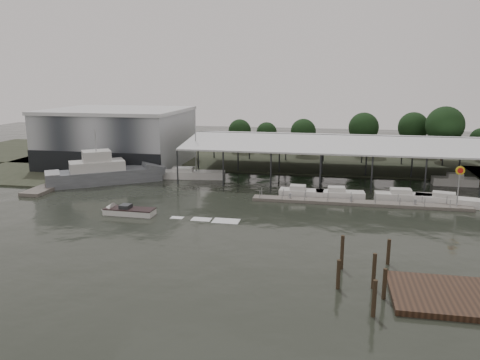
% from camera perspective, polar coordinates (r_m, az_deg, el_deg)
% --- Properties ---
extents(ground, '(200.00, 200.00, 0.00)m').
position_cam_1_polar(ground, '(54.78, -1.08, -4.94)').
color(ground, black).
rests_on(ground, ground).
extents(land_strip_far, '(140.00, 30.00, 0.30)m').
position_cam_1_polar(land_strip_far, '(95.13, 4.22, 2.66)').
color(land_strip_far, '#393D2E').
rests_on(land_strip_far, ground).
extents(land_strip_west, '(20.00, 40.00, 0.30)m').
position_cam_1_polar(land_strip_west, '(97.16, -20.85, 2.07)').
color(land_strip_west, '#393D2E').
rests_on(land_strip_west, ground).
extents(storage_warehouse, '(24.50, 20.50, 10.50)m').
position_cam_1_polar(storage_warehouse, '(90.60, -14.63, 5.10)').
color(storage_warehouse, '#A4A9AF').
rests_on(storage_warehouse, ground).
extents(covered_boat_shed, '(58.24, 24.00, 6.96)m').
position_cam_1_polar(covered_boat_shed, '(79.96, 15.29, 4.72)').
color(covered_boat_shed, silver).
rests_on(covered_boat_shed, ground).
extents(trawler_dock, '(3.00, 18.00, 0.50)m').
position_cam_1_polar(trawler_dock, '(78.60, -20.71, -0.15)').
color(trawler_dock, slate).
rests_on(trawler_dock, ground).
extents(floating_dock, '(28.00, 2.00, 1.40)m').
position_cam_1_polar(floating_dock, '(63.33, 14.28, -2.71)').
color(floating_dock, slate).
rests_on(floating_dock, ground).
extents(shell_fuel_sign, '(1.10, 0.18, 5.55)m').
position_cam_1_polar(shell_fuel_sign, '(64.36, 25.18, 0.12)').
color(shell_fuel_sign, gray).
rests_on(shell_fuel_sign, ground).
extents(grey_trawler, '(17.38, 13.76, 8.84)m').
position_cam_1_polar(grey_trawler, '(76.27, -16.10, 0.83)').
color(grey_trawler, slate).
rests_on(grey_trawler, ground).
extents(white_sailboat, '(10.60, 3.78, 11.76)m').
position_cam_1_polar(white_sailboat, '(77.18, -5.86, 0.69)').
color(white_sailboat, silver).
rests_on(white_sailboat, ground).
extents(speedboat_underway, '(17.84, 2.63, 2.00)m').
position_cam_1_polar(speedboat_underway, '(58.66, -13.81, -3.72)').
color(speedboat_underway, silver).
rests_on(speedboat_underway, ground).
extents(moored_cruiser_0, '(6.15, 2.47, 1.70)m').
position_cam_1_polar(moored_cruiser_0, '(65.52, 7.43, -1.54)').
color(moored_cruiser_0, silver).
rests_on(moored_cruiser_0, ground).
extents(moored_cruiser_1, '(6.66, 2.63, 1.70)m').
position_cam_1_polar(moored_cruiser_1, '(65.50, 12.03, -1.72)').
color(moored_cruiser_1, silver).
rests_on(moored_cruiser_1, ground).
extents(moored_cruiser_2, '(7.73, 2.36, 1.70)m').
position_cam_1_polar(moored_cruiser_2, '(66.79, 19.33, -1.89)').
color(moored_cruiser_2, silver).
rests_on(moored_cruiser_2, ground).
extents(moored_cruiser_3, '(8.29, 3.88, 1.70)m').
position_cam_1_polar(moored_cruiser_3, '(66.80, 23.91, -2.27)').
color(moored_cruiser_3, silver).
rests_on(moored_cruiser_3, ground).
extents(mooring_pilings, '(4.76, 10.20, 3.65)m').
position_cam_1_polar(mooring_pilings, '(39.42, 15.09, -11.00)').
color(mooring_pilings, '#38291C').
rests_on(mooring_pilings, ground).
extents(horizon_tree_line, '(67.13, 12.20, 10.79)m').
position_cam_1_polar(horizon_tree_line, '(100.02, 19.26, 5.79)').
color(horizon_tree_line, black).
rests_on(horizon_tree_line, ground).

